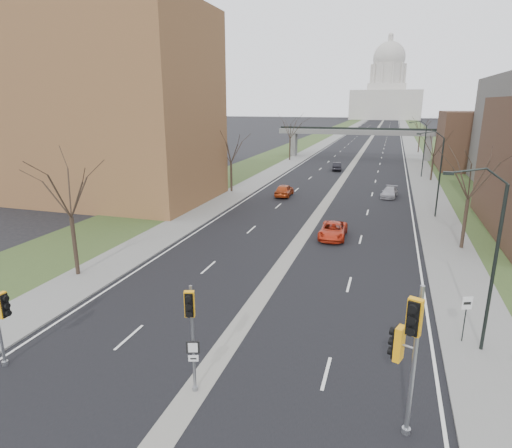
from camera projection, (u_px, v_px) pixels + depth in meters
The scene contains 27 objects.
ground at pixel (203, 379), 18.40m from camera, with size 700.00×700.00×0.00m, color black.
road_surface at pixel (373, 135), 156.02m from camera, with size 20.00×600.00×0.01m, color black.
median_strip at pixel (373, 135), 156.02m from camera, with size 1.20×600.00×0.02m, color gray.
sidewalk_right at pixel (408, 136), 152.54m from camera, with size 4.00×600.00×0.12m, color gray.
sidewalk_left at pixel (340, 134), 159.47m from camera, with size 4.00×600.00×0.12m, color gray.
grass_verge_right at pixel (426, 136), 150.81m from camera, with size 8.00×600.00×0.10m, color #334520.
grass_verge_left at pixel (324, 134), 161.21m from camera, with size 8.00×600.00×0.10m, color #334520.
apartment_building at pixel (103, 107), 50.42m from camera, with size 25.00×16.00×22.00m, color brown.
commercial_block_far at pixel (482, 141), 74.90m from camera, with size 14.00×14.00×10.00m, color #4A3122.
pedestrian_bridge at pixel (359, 135), 90.47m from camera, with size 34.00×3.00×6.45m.
capitol at pixel (386, 92), 306.91m from camera, with size 48.00×42.00×55.75m.
streetlight_near at pixel (483, 209), 18.83m from camera, with size 2.61×0.20×8.70m.
streetlight_mid at pixel (434, 150), 42.68m from camera, with size 2.61×0.20×8.70m.
streetlight_far at pixel (420, 133), 66.54m from camera, with size 2.61×0.20×8.70m.
tree_left_a at pixel (67, 180), 27.68m from camera, with size 7.20×7.20×9.40m.
tree_left_b at pixel (231, 145), 55.31m from camera, with size 6.75×6.75×8.81m.
tree_left_c at pixel (290, 125), 86.29m from camera, with size 7.65×7.65×9.99m.
tree_right_a at pixel (472, 168), 33.01m from camera, with size 7.20×7.20×9.40m.
tree_right_b at pixel (435, 142), 63.51m from camera, with size 6.30×6.30×8.22m.
tree_right_c at pixel (421, 122), 99.88m from camera, with size 7.65×7.65×9.99m.
signal_pole_median at pixel (191, 322), 16.55m from camera, with size 0.64×0.79×4.70m.
signal_pole_right at pixel (408, 341), 14.33m from camera, with size 0.96×1.30×5.77m.
speed_limit_sign at pixel (466, 311), 20.69m from camera, with size 0.49×0.22×2.40m.
car_left_near at pixel (284, 190), 54.32m from camera, with size 1.83×4.54×1.55m, color #B13C14.
car_left_far at pixel (337, 166), 75.16m from camera, with size 1.49×4.27×1.41m, color black.
car_right_near at pixel (333, 230), 37.54m from camera, with size 2.22×4.81×1.34m, color red.
car_right_mid at pixel (389, 192), 53.70m from camera, with size 1.75×4.30×1.25m, color #9B9BA2.
Camera 1 is at (6.93, -14.45, 11.47)m, focal length 30.00 mm.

